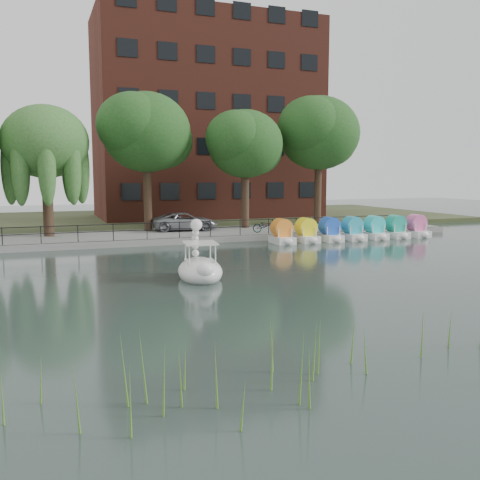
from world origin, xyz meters
TOP-DOWN VIEW (x-y plane):
  - ground_plane at (0.00, 0.00)m, footprint 120.00×120.00m
  - promenade at (0.00, 16.00)m, footprint 40.00×6.00m
  - kerb at (0.00, 13.05)m, footprint 40.00×0.25m
  - land_strip at (0.00, 30.00)m, footprint 60.00×22.00m
  - railing at (0.00, 13.25)m, footprint 32.00×0.05m
  - apartment_building at (7.00, 29.97)m, footprint 20.00×10.07m
  - willow_mid at (-7.50, 17.00)m, footprint 5.32×5.32m
  - broadleaf_center at (-1.00, 18.00)m, footprint 6.00×6.00m
  - broadleaf_right at (6.00, 17.50)m, footprint 5.40×5.40m
  - broadleaf_far at (12.50, 18.50)m, footprint 6.30×6.30m
  - minivan at (1.42, 17.14)m, footprint 2.89×5.37m
  - bicycle at (6.13, 14.06)m, footprint 1.02×1.82m
  - swan_boat at (-1.94, 2.21)m, footprint 2.14×3.05m
  - pedal_boat_row at (11.14, 11.27)m, footprint 11.35×1.70m

SIDE VIEW (x-z plane):
  - ground_plane at x=0.00m, z-range 0.00..0.00m
  - land_strip at x=0.00m, z-range 0.00..0.36m
  - promenade at x=0.00m, z-range 0.00..0.40m
  - kerb at x=0.00m, z-range 0.00..0.40m
  - swan_boat at x=-1.94m, z-range -0.68..1.73m
  - pedal_boat_row at x=11.14m, z-range -0.09..1.31m
  - bicycle at x=6.13m, z-range 0.40..1.40m
  - minivan at x=1.42m, z-range 0.40..1.83m
  - railing at x=0.00m, z-range 0.65..1.65m
  - willow_mid at x=-7.50m, z-range 2.17..10.32m
  - broadleaf_right at x=6.00m, z-range 2.22..10.55m
  - broadleaf_center at x=-1.00m, z-range 2.44..11.69m
  - broadleaf_far at x=12.50m, z-range 2.54..12.25m
  - apartment_building at x=7.00m, z-range 0.36..18.36m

